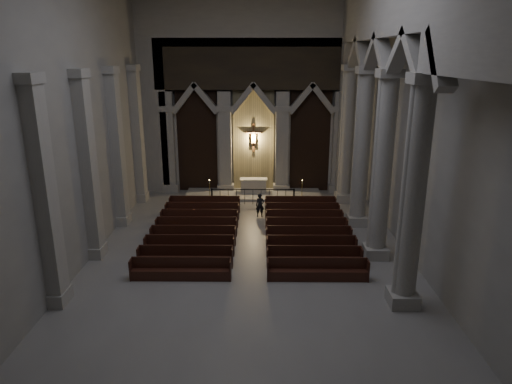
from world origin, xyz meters
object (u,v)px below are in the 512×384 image
altar_rail (253,194)px  worshipper (260,205)px  altar (254,185)px  candle_stand_left (210,196)px  pews (251,234)px  candle_stand_right (302,194)px

altar_rail → worshipper: size_ratio=3.84×
altar → candle_stand_left: size_ratio=1.24×
altar → candle_stand_left: (-2.62, -1.60, -0.22)m
altar_rail → candle_stand_left: 2.66m
altar_rail → worshipper: worshipper is taller
altar → worshipper: bearing=-84.4°
altar_rail → pews: altar_rail is taller
candle_stand_right → pews: size_ratio=0.13×
candle_stand_left → candle_stand_right: candle_stand_left is taller
altar → candle_stand_right: (2.98, -1.09, -0.25)m
candle_stand_left → candle_stand_right: size_ratio=1.11×
worshipper → pews: bearing=-100.8°
altar_rail → pews: 5.43m
altar → candle_stand_right: bearing=-20.1°
candle_stand_right → pews: 7.03m
candle_stand_left → worshipper: candle_stand_left is taller
altar → pews: (-0.02, -7.45, -0.31)m
altar_rail → candle_stand_left: candle_stand_left is taller
candle_stand_right → worshipper: 4.02m
altar_rail → pews: (0.00, -5.42, -0.36)m
altar → pews: altar is taller
altar → altar_rail: bearing=-90.4°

